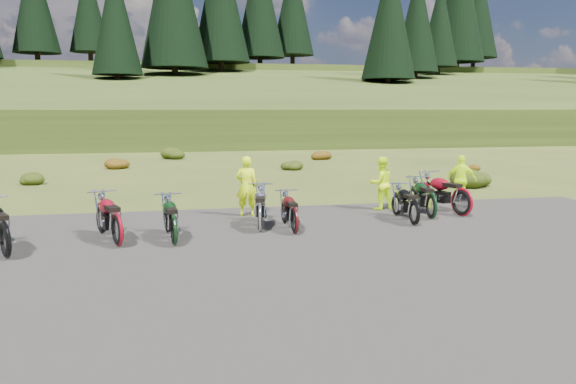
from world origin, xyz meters
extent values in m
plane|color=#384C19|center=(0.00, 0.00, 0.00)|extent=(300.00, 300.00, 0.00)
cube|color=black|center=(0.00, -2.00, 0.00)|extent=(20.00, 12.00, 0.04)
cube|color=#2F3E14|center=(0.00, 110.00, 0.00)|extent=(300.00, 90.00, 9.17)
cylinder|color=black|center=(-21.00, 69.00, 9.48)|extent=(0.70, 0.70, 2.20)
cylinder|color=black|center=(-15.00, 75.00, 10.27)|extent=(0.70, 0.70, 2.20)
cone|color=black|center=(-15.00, 75.00, 17.67)|extent=(5.72, 5.72, 13.00)
cylinder|color=black|center=(-9.00, 50.00, 5.69)|extent=(0.70, 0.70, 2.20)
cone|color=black|center=(-9.00, 50.00, 12.59)|extent=(5.28, 5.28, 12.00)
cylinder|color=black|center=(-3.00, 56.00, 6.88)|extent=(0.70, 0.70, 2.20)
cylinder|color=black|center=(3.00, 62.00, 8.08)|extent=(0.70, 0.70, 2.20)
cylinder|color=black|center=(9.00, 68.00, 9.28)|extent=(0.70, 0.70, 2.20)
cone|color=black|center=(9.00, 68.00, 18.18)|extent=(7.04, 7.04, 16.00)
cylinder|color=black|center=(15.00, 74.00, 10.27)|extent=(0.70, 0.70, 2.20)
cone|color=black|center=(15.00, 74.00, 18.67)|extent=(6.60, 6.60, 15.00)
cylinder|color=black|center=(21.00, 49.00, 5.49)|extent=(0.70, 0.70, 2.20)
cone|color=black|center=(21.00, 49.00, 13.39)|extent=(6.16, 6.16, 14.00)
cylinder|color=black|center=(27.00, 55.00, 6.68)|extent=(0.70, 0.70, 2.20)
cone|color=black|center=(27.00, 55.00, 14.08)|extent=(5.72, 5.72, 13.00)
cylinder|color=black|center=(33.00, 61.00, 7.88)|extent=(0.70, 0.70, 2.20)
cone|color=black|center=(33.00, 61.00, 14.78)|extent=(5.28, 5.28, 12.00)
cylinder|color=black|center=(39.00, 67.00, 9.08)|extent=(0.70, 0.70, 2.20)
cone|color=black|center=(39.00, 67.00, 18.98)|extent=(7.92, 7.92, 18.00)
cylinder|color=black|center=(45.00, 73.00, 10.27)|extent=(0.70, 0.70, 2.20)
cone|color=black|center=(45.00, 73.00, 19.67)|extent=(7.48, 7.48, 17.00)
ellipsoid|color=#23320C|center=(-9.10, 11.30, 0.31)|extent=(1.03, 1.03, 0.61)
ellipsoid|color=#6B350D|center=(-6.20, 16.60, 0.38)|extent=(1.30, 1.30, 0.77)
ellipsoid|color=#23320C|center=(-3.30, 21.90, 0.46)|extent=(1.56, 1.56, 0.92)
ellipsoid|color=#6B350D|center=(-0.40, 9.20, 0.23)|extent=(0.77, 0.77, 0.45)
ellipsoid|color=#23320C|center=(2.50, 14.50, 0.31)|extent=(1.03, 1.03, 0.61)
ellipsoid|color=#6B350D|center=(5.40, 19.80, 0.38)|extent=(1.30, 1.30, 0.77)
ellipsoid|color=#23320C|center=(8.30, 7.10, 0.46)|extent=(1.56, 1.56, 0.92)
ellipsoid|color=#6B350D|center=(11.20, 12.40, 0.23)|extent=(0.77, 0.77, 0.45)
imported|color=#D3FF0D|center=(-1.25, 2.66, 0.86)|extent=(0.71, 0.56, 1.73)
imported|color=#D3FF0D|center=(2.90, 2.93, 0.80)|extent=(0.87, 0.73, 1.61)
imported|color=#D3FF0D|center=(5.77, 3.31, 0.79)|extent=(1.00, 0.75, 1.59)
camera|label=1|loc=(-3.21, -13.13, 3.11)|focal=35.00mm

